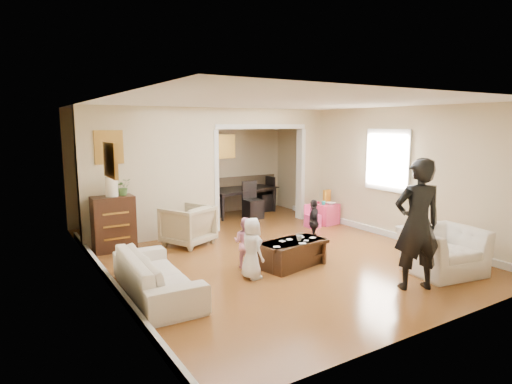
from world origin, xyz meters
TOP-DOWN VIEW (x-y plane):
  - floor at (0.00, 0.00)m, footprint 7.00×7.00m
  - partition_left at (-1.38, 1.80)m, footprint 2.75×0.18m
  - partition_right at (2.48, 1.80)m, footprint 0.55×0.18m
  - partition_header at (1.10, 1.80)m, footprint 2.22×0.18m
  - window_pane at (2.73, -0.40)m, footprint 0.03×0.95m
  - framed_art_partition at (-2.20, 1.70)m, footprint 0.45×0.03m
  - framed_art_sofa_wall at (-2.71, -0.60)m, footprint 0.03×0.55m
  - framed_art_alcove at (1.10, 3.44)m, footprint 0.45×0.03m
  - sofa at (-2.27, -0.94)m, footprint 0.84×1.96m
  - armchair_back at (-0.97, 1.09)m, footprint 1.08×1.09m
  - armchair_front at (1.74, -2.41)m, footprint 1.21×1.10m
  - dresser at (-2.25, 1.42)m, footprint 0.72×0.41m
  - table_lamp at (-2.25, 1.42)m, footprint 0.22×0.22m
  - potted_plant at (-2.05, 1.42)m, footprint 0.27×0.24m
  - coffee_table at (-0.01, -0.93)m, footprint 1.18×0.76m
  - coffee_cup at (0.09, -0.98)m, footprint 0.11×0.11m
  - play_table at (2.39, 1.04)m, footprint 0.55×0.55m
  - cereal_box at (2.51, 1.14)m, footprint 0.21×0.10m
  - cyan_cup at (2.29, 0.99)m, footprint 0.08×0.08m
  - toy_block at (2.27, 1.16)m, footprint 0.10×0.09m
  - play_bowl at (2.44, 0.92)m, footprint 0.23×0.23m
  - dining_table at (1.28, 3.05)m, footprint 2.01×1.34m
  - adult_person at (0.85, -2.61)m, footprint 0.78×0.66m
  - child_kneel_a at (-0.86, -1.08)m, footprint 0.31×0.46m
  - child_kneel_b at (-0.71, -0.63)m, footprint 0.47×0.50m
  - child_toddler at (1.04, -0.18)m, footprint 0.48×0.53m
  - craft_papers at (0.05, -0.95)m, footprint 0.92×0.51m

SIDE VIEW (x-z plane):
  - floor at x=0.00m, z-range 0.00..0.00m
  - coffee_table at x=-0.01m, z-range 0.00..0.41m
  - play_table at x=2.39m, z-range 0.00..0.46m
  - sofa at x=-2.27m, z-range 0.00..0.56m
  - dining_table at x=1.28m, z-range 0.00..0.66m
  - armchair_front at x=1.74m, z-range 0.00..0.70m
  - armchair_back at x=-0.97m, z-range 0.00..0.75m
  - child_kneel_b at x=-0.71m, z-range 0.00..0.82m
  - craft_papers at x=0.05m, z-range 0.41..0.41m
  - child_toddler at x=1.04m, z-range 0.00..0.87m
  - coffee_cup at x=0.09m, z-range 0.41..0.50m
  - child_kneel_a at x=-0.86m, z-range 0.00..0.91m
  - play_bowl at x=2.44m, z-range 0.46..0.51m
  - toy_block at x=2.27m, z-range 0.46..0.51m
  - dresser at x=-2.25m, z-range 0.00..0.99m
  - cyan_cup at x=2.29m, z-range 0.46..0.54m
  - cereal_box at x=2.51m, z-range 0.46..0.76m
  - adult_person at x=0.85m, z-range 0.00..1.82m
  - potted_plant at x=-2.05m, z-range 0.99..1.30m
  - table_lamp at x=-2.25m, z-range 0.99..1.35m
  - partition_left at x=-1.38m, z-range 0.00..2.60m
  - partition_right at x=2.48m, z-range 0.00..2.60m
  - window_pane at x=2.73m, z-range 1.00..2.10m
  - framed_art_alcove at x=1.10m, z-range 1.42..1.98m
  - framed_art_sofa_wall at x=-2.71m, z-range 1.60..2.00m
  - framed_art_partition at x=-2.20m, z-range 1.58..2.12m
  - partition_header at x=1.10m, z-range 2.25..2.60m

